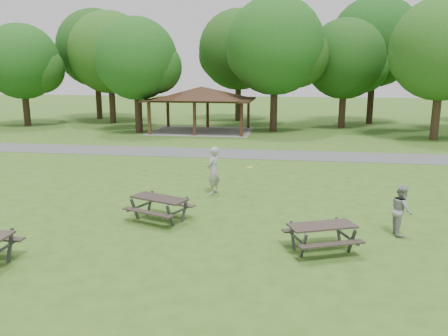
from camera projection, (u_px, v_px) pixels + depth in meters
The scene contains 17 objects.
ground at pixel (172, 236), 13.30m from camera, with size 160.00×160.00×0.00m, color #37601B.
asphalt_path at pixel (233, 154), 26.81m from camera, with size 120.00×3.20×0.02m, color #4F4F52.
pavilion at pixel (201, 95), 36.41m from camera, with size 8.60×7.01×3.76m.
tree_row_b at pixel (23, 64), 39.84m from camera, with size 7.14×6.80×9.28m.
tree_row_c at pixel (111, 55), 41.99m from camera, with size 8.19×7.80×10.67m.
tree_row_d at pixel (137, 61), 35.14m from camera, with size 6.93×6.60×9.27m.
tree_row_e at pixel (276, 49), 35.70m from camera, with size 8.40×8.00×11.02m.
tree_row_f at pixel (346, 61), 38.38m from camera, with size 7.35×7.00×9.55m.
tree_row_g at pixel (444, 52), 31.11m from camera, with size 7.77×7.40×10.25m.
tree_deep_a at pixel (97, 51), 45.69m from camera, with size 8.40×8.00×11.38m.
tree_deep_b at pixel (239, 52), 43.99m from camera, with size 8.40×8.00×11.13m.
tree_deep_c at pixel (376, 45), 40.97m from camera, with size 8.82×8.40×11.90m.
picnic_table_middle at pixel (159, 203), 14.60m from camera, with size 2.34×2.12×0.83m.
picnic_table_far at pixel (322, 231), 12.08m from camera, with size 2.26×2.06×0.80m.
frisbee_in_flight at pixel (250, 167), 16.60m from camera, with size 0.26×0.26×0.02m.
frisbee_thrower at pixel (213, 170), 17.79m from camera, with size 0.71×0.47×1.95m, color #A1A1A4.
frisbee_catcher at pixel (401, 210), 13.31m from camera, with size 0.75×0.59×1.55m, color gray.
Camera 1 is at (3.49, -12.15, 4.88)m, focal length 35.00 mm.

